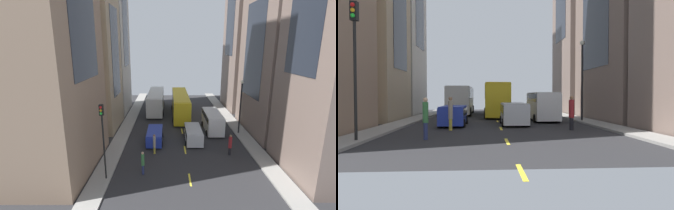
% 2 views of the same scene
% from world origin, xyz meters
% --- Properties ---
extents(ground_plane, '(41.34, 41.34, 0.00)m').
position_xyz_m(ground_plane, '(0.00, 0.00, 0.00)').
color(ground_plane, '#28282B').
extents(sidewalk_west, '(1.81, 44.00, 0.15)m').
position_xyz_m(sidewalk_west, '(-7.77, 0.00, 0.07)').
color(sidewalk_west, gray).
rests_on(sidewalk_west, ground).
extents(sidewalk_east, '(1.81, 44.00, 0.15)m').
position_xyz_m(sidewalk_east, '(7.77, 0.00, 0.07)').
color(sidewalk_east, gray).
rests_on(sidewalk_east, ground).
extents(lane_stripe_1, '(0.16, 2.00, 0.01)m').
position_xyz_m(lane_stripe_1, '(0.00, -15.00, 0.01)').
color(lane_stripe_1, yellow).
rests_on(lane_stripe_1, ground).
extents(lane_stripe_2, '(0.16, 2.00, 0.01)m').
position_xyz_m(lane_stripe_2, '(0.00, -9.00, 0.01)').
color(lane_stripe_2, yellow).
rests_on(lane_stripe_2, ground).
extents(lane_stripe_3, '(0.16, 2.00, 0.01)m').
position_xyz_m(lane_stripe_3, '(0.00, -3.00, 0.01)').
color(lane_stripe_3, yellow).
rests_on(lane_stripe_3, ground).
extents(lane_stripe_4, '(0.16, 2.00, 0.01)m').
position_xyz_m(lane_stripe_4, '(0.00, 3.00, 0.01)').
color(lane_stripe_4, yellow).
rests_on(lane_stripe_4, ground).
extents(lane_stripe_5, '(0.16, 2.00, 0.01)m').
position_xyz_m(lane_stripe_5, '(0.00, 9.00, 0.01)').
color(lane_stripe_5, yellow).
rests_on(lane_stripe_5, ground).
extents(lane_stripe_6, '(0.16, 2.00, 0.01)m').
position_xyz_m(lane_stripe_6, '(0.00, 15.00, 0.01)').
color(lane_stripe_6, yellow).
rests_on(lane_stripe_6, ground).
extents(lane_stripe_7, '(0.16, 2.00, 0.01)m').
position_xyz_m(lane_stripe_7, '(0.00, 21.00, 0.01)').
color(lane_stripe_7, yellow).
rests_on(lane_stripe_7, ground).
extents(building_west_1, '(8.83, 7.70, 20.79)m').
position_xyz_m(building_west_1, '(-13.24, -1.34, 10.39)').
color(building_west_1, tan).
rests_on(building_west_1, ground).
extents(building_west_2, '(8.09, 8.03, 35.33)m').
position_xyz_m(building_west_2, '(-12.88, 7.14, 17.66)').
color(building_west_2, '#B7B2A8').
rests_on(building_west_2, ground).
extents(building_east_1, '(6.15, 11.66, 21.39)m').
position_xyz_m(building_east_1, '(11.91, -2.80, 10.70)').
color(building_east_1, '#7A665B').
rests_on(building_east_1, ground).
extents(city_bus_white, '(2.80, 11.54, 3.35)m').
position_xyz_m(city_bus_white, '(-4.04, 7.51, 2.01)').
color(city_bus_white, silver).
rests_on(city_bus_white, ground).
extents(streetcar_yellow, '(2.70, 12.86, 3.59)m').
position_xyz_m(streetcar_yellow, '(0.12, 4.68, 2.12)').
color(streetcar_yellow, yellow).
rests_on(streetcar_yellow, ground).
extents(delivery_van_white, '(2.25, 6.11, 2.58)m').
position_xyz_m(delivery_van_white, '(4.11, -2.77, 1.52)').
color(delivery_van_white, white).
rests_on(delivery_van_white, ground).
extents(car_blue_0, '(1.95, 4.60, 1.50)m').
position_xyz_m(car_blue_0, '(-3.49, -6.69, 0.89)').
color(car_blue_0, '#2338AD').
rests_on(car_blue_0, ground).
extents(car_silver_1, '(2.06, 4.65, 1.71)m').
position_xyz_m(car_silver_1, '(1.15, -6.50, 1.01)').
color(car_silver_1, '#B7BABF').
rests_on(car_silver_1, ground).
extents(pedestrian_crossing_near, '(0.29, 0.29, 2.19)m').
position_xyz_m(pedestrian_crossing_near, '(-4.16, -14.07, 1.19)').
color(pedestrian_crossing_near, navy).
rests_on(pedestrian_crossing_near, ground).
extents(pedestrian_waiting_curb, '(0.30, 0.30, 2.21)m').
position_xyz_m(pedestrian_waiting_curb, '(-3.35, -9.91, 1.20)').
color(pedestrian_waiting_curb, gold).
rests_on(pedestrian_waiting_curb, ground).
extents(pedestrian_walking_far, '(0.36, 0.36, 2.27)m').
position_xyz_m(pedestrian_walking_far, '(4.64, -10.19, 1.21)').
color(pedestrian_walking_far, black).
rests_on(pedestrian_walking_far, ground).
extents(traffic_light_near_corner, '(0.32, 0.44, 6.59)m').
position_xyz_m(traffic_light_near_corner, '(-7.26, -15.00, 4.68)').
color(traffic_light_near_corner, black).
rests_on(traffic_light_near_corner, ground).
extents(streetlamp_near, '(0.44, 0.44, 6.95)m').
position_xyz_m(streetlamp_near, '(7.36, -4.00, 4.42)').
color(streetlamp_near, black).
rests_on(streetlamp_near, ground).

